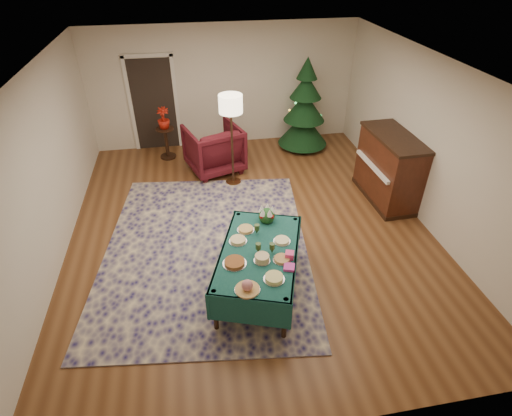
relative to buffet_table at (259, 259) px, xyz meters
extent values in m
plane|color=#593319|center=(0.11, 1.46, -0.55)|extent=(7.00, 7.00, 0.00)
plane|color=white|center=(0.11, 1.46, 2.15)|extent=(7.00, 7.00, 0.00)
plane|color=beige|center=(0.11, 4.96, 0.80)|extent=(6.00, 0.00, 6.00)
plane|color=beige|center=(0.11, -2.04, 0.80)|extent=(6.00, 0.00, 6.00)
plane|color=beige|center=(-2.89, 1.46, 0.80)|extent=(0.00, 7.00, 7.00)
plane|color=beige|center=(3.11, 1.46, 0.80)|extent=(0.00, 7.00, 7.00)
cube|color=black|center=(-1.49, 4.94, 0.47)|extent=(0.92, 0.02, 2.04)
cube|color=silver|center=(-1.99, 4.93, 0.50)|extent=(0.08, 0.04, 2.14)
cube|color=silver|center=(-0.99, 4.93, 0.50)|extent=(0.08, 0.04, 2.14)
cube|color=silver|center=(-1.49, 4.93, 1.55)|extent=(1.08, 0.04, 0.08)
cube|color=#18134A|center=(-0.67, 1.02, -0.54)|extent=(3.69, 4.56, 0.02)
cylinder|color=black|center=(-0.66, -0.62, -0.21)|extent=(0.06, 0.06, 0.69)
cylinder|color=black|center=(-0.15, 0.90, -0.21)|extent=(0.06, 0.06, 0.69)
cylinder|color=black|center=(0.15, -0.90, -0.21)|extent=(0.06, 0.06, 0.69)
cylinder|color=black|center=(0.66, 0.62, -0.21)|extent=(0.06, 0.06, 0.69)
cube|color=#123F3E|center=(0.00, 0.00, 0.12)|extent=(1.52, 1.98, 0.04)
cube|color=#123F3E|center=(0.28, 0.82, -0.08)|extent=(0.99, 0.36, 0.43)
cube|color=#123F3E|center=(-0.28, -0.82, -0.08)|extent=(0.99, 0.36, 0.43)
cube|color=#123F3E|center=(0.47, -0.16, -0.08)|extent=(0.59, 1.69, 0.43)
cube|color=#123F3E|center=(-0.47, 0.16, -0.08)|extent=(0.59, 1.69, 0.43)
cylinder|color=silver|center=(-0.27, -0.68, 0.14)|extent=(0.31, 0.31, 0.01)
sphere|color=#CC727A|center=(-0.27, -0.68, 0.22)|extent=(0.14, 0.14, 0.14)
cylinder|color=silver|center=(0.08, -0.56, 0.14)|extent=(0.27, 0.27, 0.01)
cylinder|color=#D8D172|center=(0.08, -0.56, 0.17)|extent=(0.23, 0.23, 0.05)
cylinder|color=silver|center=(-0.36, -0.19, 0.14)|extent=(0.31, 0.31, 0.01)
cylinder|color=brown|center=(-0.36, -0.19, 0.17)|extent=(0.27, 0.27, 0.04)
cylinder|color=silver|center=(0.00, -0.20, 0.14)|extent=(0.22, 0.22, 0.01)
cylinder|color=tan|center=(0.00, -0.20, 0.19)|extent=(0.19, 0.19, 0.08)
cylinder|color=silver|center=(0.26, -0.23, 0.14)|extent=(0.24, 0.24, 0.01)
cylinder|color=#B2844C|center=(0.26, -0.23, 0.16)|extent=(0.20, 0.20, 0.03)
cylinder|color=silver|center=(-0.25, 0.25, 0.14)|extent=(0.25, 0.25, 0.01)
cylinder|color=#D8BF7F|center=(-0.25, 0.25, 0.17)|extent=(0.21, 0.21, 0.04)
cylinder|color=silver|center=(0.35, 0.14, 0.14)|extent=(0.24, 0.24, 0.01)
cylinder|color=#F2EACC|center=(0.35, 0.14, 0.16)|extent=(0.20, 0.20, 0.03)
cylinder|color=silver|center=(-0.11, 0.48, 0.14)|extent=(0.25, 0.25, 0.01)
cylinder|color=tan|center=(-0.11, 0.48, 0.16)|extent=(0.21, 0.21, 0.03)
cone|color=#2D471E|center=(0.04, 0.37, 0.18)|extent=(0.06, 0.06, 0.08)
cylinder|color=#2D471E|center=(0.04, 0.37, 0.26)|extent=(0.07, 0.07, 0.08)
cone|color=#2D471E|center=(0.16, -0.07, 0.18)|extent=(0.06, 0.06, 0.08)
cylinder|color=#2D471E|center=(0.16, -0.07, 0.26)|extent=(0.07, 0.07, 0.08)
cone|color=#2D471E|center=(-0.02, -0.04, 0.18)|extent=(0.06, 0.06, 0.08)
cylinder|color=#2D471E|center=(-0.02, -0.04, 0.26)|extent=(0.07, 0.07, 0.08)
cube|color=#D43AA8|center=(0.32, -0.40, 0.16)|extent=(0.17, 0.17, 0.04)
cube|color=#F5448A|center=(0.37, -0.21, 0.18)|extent=(0.14, 0.14, 0.09)
sphere|color=#1E4C1E|center=(0.23, 0.65, 0.23)|extent=(0.24, 0.24, 0.24)
cone|color=white|center=(0.32, 0.65, 0.34)|extent=(0.09, 0.09, 0.11)
cone|color=white|center=(0.26, 0.73, 0.34)|extent=(0.09, 0.09, 0.11)
cone|color=white|center=(0.17, 0.70, 0.34)|extent=(0.09, 0.09, 0.11)
cone|color=white|center=(0.17, 0.60, 0.34)|extent=(0.09, 0.09, 0.11)
cone|color=white|center=(0.26, 0.57, 0.34)|extent=(0.09, 0.09, 0.11)
sphere|color=#B20C0F|center=(0.32, 0.71, 0.27)|extent=(0.06, 0.06, 0.06)
sphere|color=#B20C0F|center=(0.18, 0.73, 0.27)|extent=(0.06, 0.06, 0.06)
sphere|color=#B20C0F|center=(0.15, 0.59, 0.27)|extent=(0.06, 0.06, 0.06)
sphere|color=#B20C0F|center=(0.29, 0.56, 0.27)|extent=(0.06, 0.06, 0.06)
imported|color=#4A0F17|center=(-0.30, 3.61, -0.01)|extent=(1.30, 1.25, 1.08)
cylinder|color=#A57F3F|center=(0.02, 2.99, -0.54)|extent=(0.31, 0.31, 0.03)
cylinder|color=black|center=(0.02, 2.99, 0.28)|extent=(0.04, 0.04, 1.66)
cylinder|color=#FFEABF|center=(0.02, 2.99, 1.10)|extent=(0.44, 0.44, 0.33)
cylinder|color=black|center=(-1.29, 4.36, -0.53)|extent=(0.35, 0.35, 0.04)
cylinder|color=black|center=(-1.29, 4.36, -0.21)|extent=(0.08, 0.08, 0.65)
cylinder|color=black|center=(-1.29, 4.36, 0.13)|extent=(0.39, 0.39, 0.03)
imported|color=#AE190C|center=(-1.29, 4.36, 0.28)|extent=(0.26, 0.46, 0.26)
cylinder|color=black|center=(1.85, 4.36, -0.47)|extent=(0.12, 0.12, 0.17)
cone|color=black|center=(1.85, 4.36, -0.09)|extent=(1.47, 1.47, 0.73)
cone|color=black|center=(1.85, 4.36, 0.43)|extent=(1.21, 1.21, 0.62)
cone|color=black|center=(1.85, 4.36, 0.90)|extent=(0.91, 0.91, 0.52)
cone|color=black|center=(1.85, 4.36, 1.29)|extent=(0.59, 0.59, 0.47)
cube|color=black|center=(2.78, 1.92, -0.51)|extent=(0.68, 1.49, 0.08)
cube|color=#32170C|center=(2.78, 1.92, 0.09)|extent=(0.66, 1.47, 1.20)
cube|color=black|center=(2.78, 1.92, 0.71)|extent=(0.71, 1.51, 0.05)
cube|color=white|center=(2.47, 1.91, 0.17)|extent=(0.16, 1.24, 0.06)
camera|label=1|loc=(-0.75, -4.00, 3.64)|focal=28.00mm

